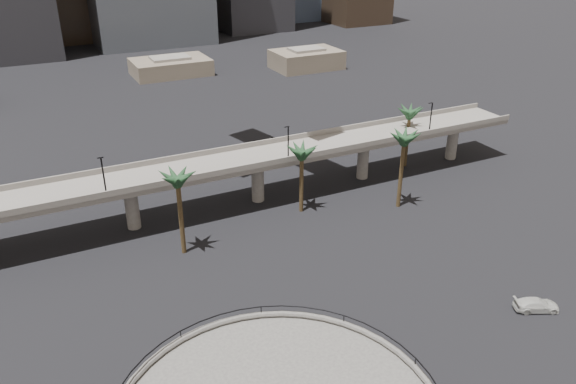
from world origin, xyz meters
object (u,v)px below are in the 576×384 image
car_c (536,305)px  car_b (345,343)px  overpass (196,174)px  car_a (297,326)px

car_c → car_b: bearing=104.8°
overpass → car_a: bearing=-88.4°
car_a → car_c: bearing=-112.9°
car_b → car_c: 26.16m
overpass → car_a: (0.95, -34.57, -6.59)m
overpass → car_a: overpass is taller
car_a → car_b: car_b is taller
car_a → car_c: car_c is taller
car_b → car_c: (25.73, -4.70, -0.02)m
overpass → car_b: size_ratio=25.52×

